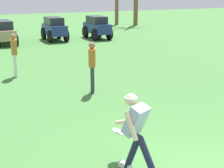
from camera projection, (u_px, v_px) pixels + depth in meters
frisbee_thrower at (136, 130)px, 5.80m from camera, size 0.53×1.11×1.41m
frisbee_in_flight at (118, 132)px, 6.34m from camera, size 0.31×0.32×0.12m
teammate_near_sideline at (14, 51)px, 12.17m from camera, size 0.24×0.50×1.56m
teammate_midfield at (92, 62)px, 10.32m from camera, size 0.32×0.48×1.56m
parked_car_slot_c at (3, 32)px, 19.33m from camera, size 1.24×2.44×1.34m
parked_car_slot_d at (54, 28)px, 20.84m from camera, size 1.17×2.36×1.40m
parked_car_slot_e at (97, 27)px, 21.64m from camera, size 1.21×2.37×1.40m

